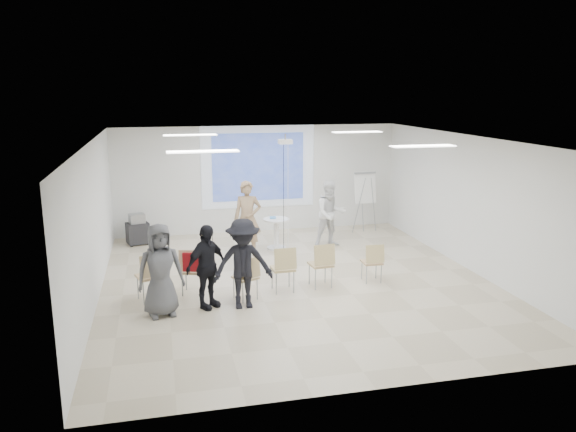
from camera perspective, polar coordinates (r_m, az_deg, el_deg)
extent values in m
cube|color=beige|center=(12.00, 0.87, -6.89)|extent=(8.00, 9.00, 0.10)
cube|color=white|center=(11.34, 0.93, 8.03)|extent=(8.00, 9.00, 0.10)
cube|color=silver|center=(15.95, -3.06, 3.79)|extent=(8.00, 0.10, 3.00)
cube|color=silver|center=(11.32, -19.43, -0.67)|extent=(0.10, 9.00, 3.00)
cube|color=silver|center=(13.13, 18.32, 1.20)|extent=(0.10, 9.00, 3.00)
cube|color=silver|center=(15.83, -3.04, 5.00)|extent=(3.20, 0.01, 2.30)
cube|color=#304BA5|center=(15.82, -3.03, 4.99)|extent=(2.60, 0.01, 1.90)
cylinder|color=silver|center=(14.33, -1.17, -3.27)|extent=(0.57, 0.57, 0.06)
cylinder|color=white|center=(14.24, -1.18, -1.88)|extent=(0.16, 0.16, 0.72)
cylinder|color=white|center=(14.14, -1.19, -0.37)|extent=(0.78, 0.78, 0.04)
cube|color=silver|center=(14.10, -0.96, -0.29)|extent=(0.22, 0.16, 0.01)
cube|color=#438DC9|center=(14.20, -1.55, -0.16)|extent=(0.19, 0.25, 0.02)
imported|color=#A28263|center=(13.60, -4.14, 0.24)|extent=(0.85, 0.65, 2.08)
imported|color=white|center=(14.45, 4.36, 0.60)|extent=(0.95, 0.77, 1.90)
cube|color=white|center=(13.81, -3.58, 1.83)|extent=(0.07, 0.13, 0.04)
cube|color=silver|center=(14.57, 3.41, 2.04)|extent=(0.04, 0.11, 0.04)
cube|color=tan|center=(11.14, -13.91, -5.97)|extent=(0.57, 0.57, 0.04)
cube|color=tan|center=(10.86, -13.65, -4.95)|extent=(0.46, 0.23, 0.43)
cylinder|color=gray|center=(11.01, -14.47, -7.59)|extent=(0.03, 0.03, 0.47)
cylinder|color=#93979B|center=(11.11, -12.66, -7.30)|extent=(0.03, 0.03, 0.47)
cylinder|color=gray|center=(11.34, -15.01, -7.01)|extent=(0.03, 0.03, 0.47)
cylinder|color=gray|center=(11.43, -13.25, -6.74)|extent=(0.03, 0.03, 0.47)
cube|color=tan|center=(11.33, -9.66, -5.48)|extent=(0.54, 0.54, 0.04)
cube|color=tan|center=(11.06, -9.92, -4.52)|extent=(0.45, 0.20, 0.42)
cylinder|color=gray|center=(11.28, -10.69, -6.91)|extent=(0.03, 0.03, 0.46)
cylinder|color=#95989D|center=(11.21, -8.89, -6.96)|extent=(0.03, 0.03, 0.46)
cylinder|color=gray|center=(11.61, -10.31, -6.31)|extent=(0.03, 0.03, 0.46)
cylinder|color=#94979C|center=(11.54, -8.56, -6.37)|extent=(0.03, 0.03, 0.46)
cube|color=tan|center=(10.92, -4.36, -6.25)|extent=(0.53, 0.53, 0.04)
cube|color=tan|center=(10.69, -3.82, -5.30)|extent=(0.41, 0.24, 0.39)
cylinder|color=#92959A|center=(10.78, -4.61, -7.76)|extent=(0.03, 0.03, 0.43)
cylinder|color=#95979D|center=(10.95, -3.14, -7.42)|extent=(0.03, 0.03, 0.43)
cylinder|color=gray|center=(11.05, -5.52, -7.27)|extent=(0.03, 0.03, 0.43)
cylinder|color=gray|center=(11.21, -4.08, -6.94)|extent=(0.03, 0.03, 0.43)
cube|color=tan|center=(11.30, -0.53, -5.35)|extent=(0.46, 0.46, 0.04)
cube|color=tan|center=(11.02, -0.26, -4.38)|extent=(0.45, 0.11, 0.42)
cylinder|color=gray|center=(11.17, -1.19, -6.88)|extent=(0.02, 0.02, 0.46)
cylinder|color=gray|center=(11.26, 0.59, -6.72)|extent=(0.02, 0.02, 0.46)
cylinder|color=gray|center=(11.50, -1.63, -6.30)|extent=(0.02, 0.02, 0.46)
cylinder|color=gray|center=(11.58, 0.11, -6.15)|extent=(0.02, 0.02, 0.46)
cube|color=tan|center=(11.58, 3.33, -4.93)|extent=(0.48, 0.48, 0.04)
cube|color=tan|center=(11.31, 3.74, -3.97)|extent=(0.45, 0.13, 0.42)
cylinder|color=gray|center=(11.43, 2.81, -6.43)|extent=(0.03, 0.03, 0.46)
cylinder|color=#909398|center=(11.56, 4.47, -6.23)|extent=(0.03, 0.03, 0.46)
cylinder|color=#92969A|center=(11.75, 2.18, -5.89)|extent=(0.03, 0.03, 0.46)
cylinder|color=gray|center=(11.87, 3.80, -5.71)|extent=(0.03, 0.03, 0.46)
cube|color=tan|center=(11.99, 8.50, -4.66)|extent=(0.41, 0.41, 0.04)
cube|color=tan|center=(11.76, 8.84, -3.83)|extent=(0.40, 0.10, 0.38)
cylinder|color=#96989E|center=(11.87, 7.99, -5.93)|extent=(0.02, 0.02, 0.41)
cylinder|color=gray|center=(11.97, 9.45, -5.82)|extent=(0.02, 0.02, 0.41)
cylinder|color=#94979C|center=(12.15, 7.50, -5.46)|extent=(0.02, 0.02, 0.41)
cylinder|color=gray|center=(12.26, 8.93, -5.35)|extent=(0.02, 0.02, 0.41)
cube|color=maroon|center=(11.05, -9.63, -4.62)|extent=(0.40, 0.19, 0.37)
imported|color=black|center=(10.93, -4.38, -6.06)|extent=(0.38, 0.34, 0.03)
imported|color=black|center=(10.44, -8.29, -4.52)|extent=(1.23, 1.14, 1.82)
imported|color=black|center=(10.36, -4.59, -4.26)|extent=(1.25, 0.69, 1.92)
imported|color=#56575B|center=(10.23, -12.88, -4.85)|extent=(1.03, 0.78, 1.90)
cylinder|color=#94979C|center=(15.79, 7.21, 1.04)|extent=(0.31, 0.17, 1.58)
cylinder|color=#909398|center=(15.97, 8.68, 1.13)|extent=(0.29, 0.21, 1.58)
cylinder|color=gray|center=(16.13, 7.53, 1.29)|extent=(0.04, 0.36, 1.58)
cube|color=white|center=(15.88, 7.84, 2.90)|extent=(0.64, 0.22, 0.88)
cube|color=#93959B|center=(15.85, 7.83, 4.35)|extent=(0.65, 0.09, 0.06)
cube|color=black|center=(15.22, -15.02, -1.67)|extent=(0.64, 0.56, 0.54)
cube|color=gray|center=(15.13, -15.10, -0.24)|extent=(0.45, 0.42, 0.24)
cylinder|color=black|center=(15.09, -15.61, -2.90)|extent=(0.08, 0.08, 0.07)
cylinder|color=black|center=(15.19, -14.02, -2.71)|extent=(0.08, 0.08, 0.07)
cylinder|color=black|center=(15.40, -15.89, -2.61)|extent=(0.08, 0.08, 0.07)
cylinder|color=black|center=(15.49, -14.33, -2.42)|extent=(0.08, 0.08, 0.07)
cube|color=white|center=(12.83, -0.28, 7.55)|extent=(0.30, 0.25, 0.10)
cylinder|color=gray|center=(12.82, -0.28, 8.04)|extent=(0.04, 0.04, 0.14)
cylinder|color=black|center=(12.95, -0.45, 1.18)|extent=(0.01, 0.01, 2.77)
cylinder|color=white|center=(12.96, 0.00, 1.19)|extent=(0.01, 0.01, 2.77)
cube|color=white|center=(13.02, -9.92, 8.10)|extent=(1.20, 0.30, 0.02)
cube|color=white|center=(13.84, 7.03, 8.46)|extent=(1.20, 0.30, 0.02)
cube|color=white|center=(9.54, -8.65, 6.50)|extent=(1.20, 0.30, 0.02)
cube|color=white|center=(10.63, 13.53, 6.92)|extent=(1.20, 0.30, 0.02)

